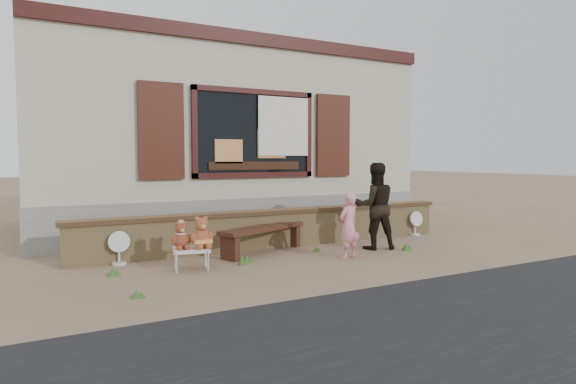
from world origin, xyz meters
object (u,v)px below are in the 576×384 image
bench (263,233)px  child (349,226)px  folding_chair (191,250)px  adult (375,206)px  teddy_bear_right (201,232)px  teddy_bear_left (181,235)px

bench → child: bearing=-68.8°
folding_chair → bench: bearing=37.5°
bench → adult: bearing=-40.9°
adult → teddy_bear_right: bearing=21.4°
adult → bench: bearing=2.5°
folding_chair → adult: adult is taller
child → adult: size_ratio=0.69×
folding_chair → teddy_bear_left: teddy_bear_left is taller
teddy_bear_right → folding_chair: bearing=180.0°
teddy_bear_left → child: bearing=3.9°
bench → teddy_bear_left: bearing=177.9°
child → teddy_bear_left: bearing=-22.6°
bench → child: 1.44m
folding_chair → adult: bearing=14.1°
folding_chair → adult: size_ratio=0.39×
folding_chair → teddy_bear_left: (-0.14, 0.03, 0.23)m
teddy_bear_left → adult: size_ratio=0.26×
child → adult: 0.99m
adult → teddy_bear_left: bearing=20.3°
teddy_bear_right → adult: (3.14, 0.08, 0.21)m
teddy_bear_left → teddy_bear_right: bearing=-0.0°
folding_chair → adult: 3.31m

